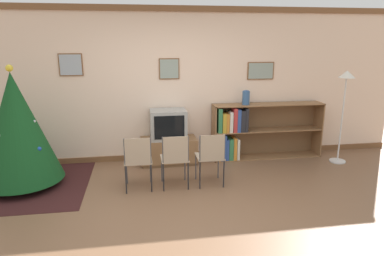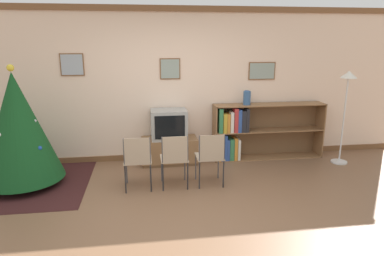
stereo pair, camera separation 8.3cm
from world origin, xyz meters
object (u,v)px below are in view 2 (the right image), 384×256
at_px(folding_chair_center, 175,158).
at_px(christmas_tree, 18,127).
at_px(bookshelf, 248,132).
at_px(tv_console, 169,151).
at_px(folding_chair_left, 138,159).
at_px(vase, 247,98).
at_px(folding_chair_right, 211,156).
at_px(television, 169,124).
at_px(standing_lamp, 347,93).

bearing_deg(folding_chair_center, christmas_tree, 169.14).
xyz_separation_m(christmas_tree, bookshelf, (3.71, 0.70, -0.40)).
distance_m(christmas_tree, tv_console, 2.43).
distance_m(folding_chair_left, vase, 2.33).
bearing_deg(tv_console, christmas_tree, -164.14).
xyz_separation_m(tv_console, vase, (1.40, 0.04, 0.91)).
distance_m(folding_chair_left, folding_chair_right, 1.07).
bearing_deg(television, folding_chair_center, -90.00).
distance_m(television, folding_chair_right, 1.22).
distance_m(folding_chair_left, standing_lamp, 3.70).
height_order(christmas_tree, standing_lamp, christmas_tree).
distance_m(tv_console, television, 0.48).
distance_m(folding_chair_right, vase, 1.56).
relative_size(television, vase, 2.45).
relative_size(christmas_tree, television, 2.91).
bearing_deg(bookshelf, folding_chair_left, -150.44).
bearing_deg(bookshelf, christmas_tree, -169.30).
height_order(tv_console, folding_chair_left, folding_chair_left).
bearing_deg(vase, christmas_tree, -169.40).
bearing_deg(bookshelf, vase, -163.55).
height_order(christmas_tree, folding_chair_left, christmas_tree).
height_order(tv_console, bookshelf, bookshelf).
relative_size(christmas_tree, vase, 7.12).
xyz_separation_m(folding_chair_left, standing_lamp, (3.55, 0.67, 0.78)).
distance_m(television, folding_chair_center, 1.09).
distance_m(christmas_tree, standing_lamp, 5.28).
distance_m(christmas_tree, folding_chair_right, 2.85).
height_order(folding_chair_right, vase, vase).
xyz_separation_m(folding_chair_center, vase, (1.40, 1.11, 0.67)).
xyz_separation_m(tv_console, folding_chair_center, (0.00, -1.07, 0.24)).
xyz_separation_m(folding_chair_center, bookshelf, (1.46, 1.13, 0.03)).
relative_size(christmas_tree, folding_chair_right, 2.20).
distance_m(tv_console, vase, 1.67).
height_order(folding_chair_left, vase, vase).
height_order(folding_chair_center, vase, vase).
bearing_deg(folding_chair_right, tv_console, 116.52).
relative_size(folding_chair_left, standing_lamp, 0.50).
bearing_deg(folding_chair_center, folding_chair_right, 0.00).
height_order(folding_chair_left, folding_chair_center, same).
relative_size(folding_chair_left, bookshelf, 0.40).
xyz_separation_m(folding_chair_center, folding_chair_right, (0.53, 0.00, 0.00)).
distance_m(christmas_tree, folding_chair_left, 1.82).
distance_m(folding_chair_center, standing_lamp, 3.19).
distance_m(tv_console, folding_chair_left, 1.22).
xyz_separation_m(tv_console, folding_chair_right, (0.53, -1.07, 0.24)).
relative_size(folding_chair_left, vase, 3.24).
bearing_deg(television, folding_chair_left, -116.58).
xyz_separation_m(television, bookshelf, (1.46, 0.06, -0.21)).
bearing_deg(tv_console, television, -90.00).
xyz_separation_m(folding_chair_left, vase, (1.93, 1.11, 0.67)).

